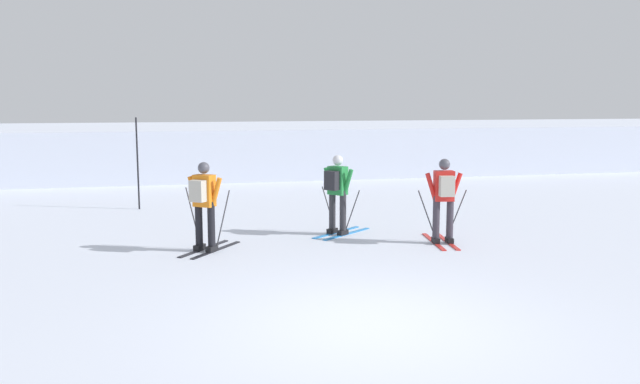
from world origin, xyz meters
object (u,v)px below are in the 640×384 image
Objects in this scene: skier_red at (444,197)px; skier_orange at (204,202)px; skier_green at (337,191)px; trail_marker_pole at (138,164)px.

skier_red and skier_orange have the same top height.
skier_red is at bearing -35.25° from skier_green.
skier_green is 6.12m from trail_marker_pole.
trail_marker_pole is at bearing 134.38° from skier_green.
skier_red is 1.00× the size of skier_orange.
skier_red is at bearing -4.27° from skier_orange.
skier_red is 2.28m from skier_green.
skier_orange and skier_green have the same top height.
skier_orange is 2.99m from skier_green.
trail_marker_pole reaches higher than skier_green.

